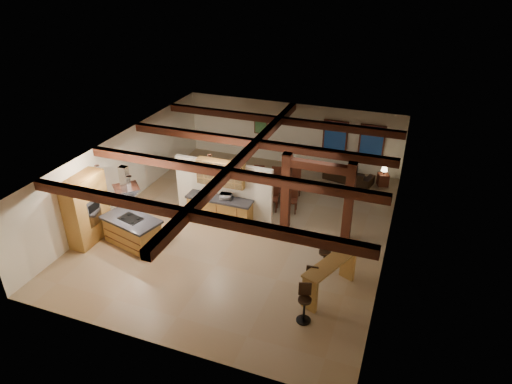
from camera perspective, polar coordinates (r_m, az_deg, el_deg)
ground at (r=16.69m, az=-1.50°, el=-4.32°), size 12.00×12.00×0.00m
room_walls at (r=15.81m, az=-1.58°, el=1.14°), size 12.00×12.00×12.00m
ceiling_beams at (r=15.39m, az=-1.62°, el=4.39°), size 10.00×12.00×0.28m
timber_posts at (r=15.59m, az=7.68°, el=0.40°), size 2.50×0.30×2.90m
partition_wall at (r=16.88m, az=-4.07°, el=0.33°), size 3.80×0.18×2.20m
pantry_cabinet at (r=16.39m, az=-20.41°, el=-2.03°), size 0.67×1.60×2.40m
back_counter at (r=16.87m, az=-4.54°, el=-2.12°), size 2.50×0.66×0.94m
upper_display_cabinet at (r=16.39m, az=-4.43°, el=2.36°), size 1.80×0.36×0.95m
range_hood at (r=15.44m, az=-15.76°, el=-0.69°), size 1.10×1.10×1.40m
back_windows at (r=20.55m, az=12.03°, el=6.22°), size 2.70×0.07×1.70m
framed_art at (r=21.43m, az=0.61°, el=8.34°), size 0.65×0.05×0.85m
recessed_cans at (r=14.90m, az=-13.54°, el=3.22°), size 3.16×2.46×0.03m
kitchen_island at (r=16.07m, az=-15.18°, el=-4.70°), size 2.21×1.53×1.00m
dining_table at (r=18.22m, az=2.39°, el=-0.25°), size 1.97×1.60×0.61m
sofa at (r=20.15m, az=11.49°, el=2.12°), size 2.24×1.31×0.62m
microwave at (r=16.49m, az=-3.79°, el=-0.55°), size 0.45×0.34×0.23m
bar_counter at (r=13.45m, az=9.26°, el=-9.87°), size 1.31×2.15×1.11m
side_table at (r=20.16m, az=15.58°, el=1.50°), size 0.55×0.55×0.53m
table_lamp at (r=19.95m, az=15.76°, el=2.77°), size 0.28×0.28×0.33m
bar_stool_a at (r=12.60m, az=6.08°, el=-13.62°), size 0.42×0.44×1.16m
bar_stool_b at (r=13.20m, az=6.86°, el=-11.48°), size 0.40×0.40×1.14m
bar_stool_c at (r=14.36m, az=8.53°, el=-7.82°), size 0.44×0.45×1.17m
dining_chairs at (r=18.06m, az=2.41°, el=0.70°), size 2.22×2.22×1.26m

